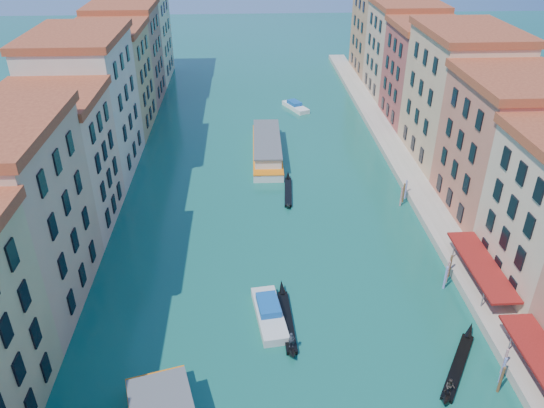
% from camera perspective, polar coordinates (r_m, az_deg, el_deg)
% --- Properties ---
extents(left_bank_palazzos, '(12.80, 128.40, 21.00)m').
position_cam_1_polar(left_bank_palazzos, '(78.71, -20.33, 7.91)').
color(left_bank_palazzos, beige).
rests_on(left_bank_palazzos, ground).
extents(right_bank_palazzos, '(12.80, 128.40, 21.00)m').
position_cam_1_polar(right_bank_palazzos, '(82.18, 20.78, 8.76)').
color(right_bank_palazzos, brown).
rests_on(right_bank_palazzos, ground).
extents(quay, '(4.00, 140.00, 1.00)m').
position_cam_1_polar(quay, '(82.97, 14.56, 2.96)').
color(quay, '#A49C84').
rests_on(quay, ground).
extents(mooring_poles_right, '(1.44, 54.24, 3.20)m').
position_cam_1_polar(mooring_poles_right, '(53.90, 22.32, -14.13)').
color(mooring_poles_right, '#57341E').
rests_on(mooring_poles_right, ground).
extents(vaporetto_far, '(5.02, 20.31, 3.01)m').
position_cam_1_polar(vaporetto_far, '(87.82, -0.54, 6.13)').
color(vaporetto_far, silver).
rests_on(vaporetto_far, ground).
extents(gondola_fore, '(1.38, 11.51, 2.29)m').
position_cam_1_polar(gondola_fore, '(54.15, 1.62, -12.38)').
color(gondola_fore, black).
rests_on(gondola_fore, ground).
extents(gondola_right, '(6.85, 10.05, 2.27)m').
position_cam_1_polar(gondola_right, '(52.50, 19.33, -16.15)').
color(gondola_right, black).
rests_on(gondola_right, ground).
extents(gondola_far, '(1.65, 10.78, 1.53)m').
position_cam_1_polar(gondola_far, '(76.51, 1.74, 1.43)').
color(gondola_far, black).
rests_on(gondola_far, ground).
extents(motorboat_mid, '(3.57, 8.28, 1.66)m').
position_cam_1_polar(motorboat_mid, '(54.57, -0.31, -11.59)').
color(motorboat_mid, silver).
rests_on(motorboat_mid, ground).
extents(motorboat_far, '(5.12, 7.55, 1.50)m').
position_cam_1_polar(motorboat_far, '(108.78, 2.53, 10.47)').
color(motorboat_far, white).
rests_on(motorboat_far, ground).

